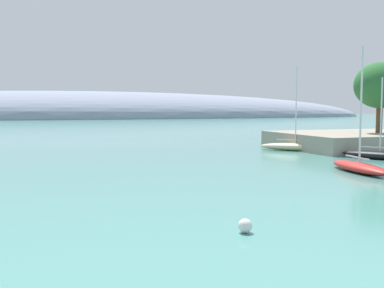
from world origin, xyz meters
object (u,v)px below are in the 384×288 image
object	(u,v)px
sailboat_black_mid_mooring	(380,155)
mooring_buoy_white	(245,226)
sailboat_sand_near_shore	(295,146)
sailboat_red_outer_mooring	(359,166)
tree_clump_shore	(380,85)

from	to	relation	value
sailboat_black_mid_mooring	mooring_buoy_white	world-z (taller)	sailboat_black_mid_mooring
sailboat_sand_near_shore	mooring_buoy_white	size ratio (longest dim) A/B	17.07
sailboat_black_mid_mooring	sailboat_red_outer_mooring	size ratio (longest dim) A/B	0.82
sailboat_red_outer_mooring	tree_clump_shore	bearing A→B (deg)	142.38
tree_clump_shore	sailboat_black_mid_mooring	xyz separation A→B (m)	(-7.88, -9.05, -7.13)
tree_clump_shore	sailboat_black_mid_mooring	distance (m)	13.96
sailboat_red_outer_mooring	mooring_buoy_white	distance (m)	19.67
sailboat_black_mid_mooring	tree_clump_shore	bearing A→B (deg)	110.15
tree_clump_shore	mooring_buoy_white	xyz separation A→B (m)	(-31.10, -27.65, -7.29)
sailboat_black_mid_mooring	mooring_buoy_white	distance (m)	29.76
sailboat_sand_near_shore	sailboat_black_mid_mooring	size ratio (longest dim) A/B	1.24
sailboat_sand_near_shore	sailboat_black_mid_mooring	bearing A→B (deg)	-31.36
sailboat_sand_near_shore	sailboat_red_outer_mooring	bearing A→B (deg)	-63.64
sailboat_sand_near_shore	sailboat_black_mid_mooring	distance (m)	10.55
tree_clump_shore	sailboat_red_outer_mooring	world-z (taller)	tree_clump_shore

